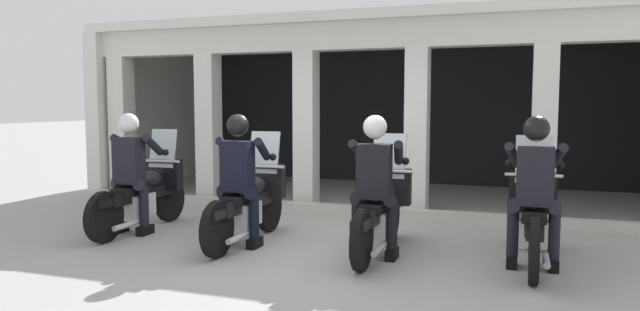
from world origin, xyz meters
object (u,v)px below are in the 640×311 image
motorcycle_far_right (533,216)px  police_officer_center_left (239,169)px  police_officer_far_left (131,163)px  police_officer_center_right (375,174)px  motorcycle_center_right (381,209)px  motorcycle_far_left (145,193)px  motorcycle_center_left (250,201)px  police_officer_far_right (535,179)px

motorcycle_far_right → police_officer_center_left: bearing=-178.9°
police_officer_far_left → police_officer_center_right: (3.30, -0.11, 0.00)m
police_officer_center_left → motorcycle_center_right: police_officer_center_left is taller
motorcycle_far_left → police_officer_far_left: (-0.00, -0.28, 0.44)m
motorcycle_center_left → motorcycle_far_right: (3.30, 0.16, 0.00)m
motorcycle_far_right → police_officer_far_right: (-0.00, -0.28, 0.44)m
police_officer_far_left → motorcycle_center_left: 1.71m
motorcycle_far_left → motorcycle_far_right: 4.95m
police_officer_center_left → motorcycle_center_right: bearing=5.7°
motorcycle_center_right → police_officer_center_right: bearing=-89.0°
police_officer_center_right → motorcycle_far_left: bearing=174.4°
motorcycle_center_left → police_officer_center_left: police_officer_center_left is taller
motorcycle_center_right → police_officer_far_right: size_ratio=1.29×
motorcycle_far_left → motorcycle_center_right: bearing=-1.3°
motorcycle_far_left → police_officer_far_right: bearing=-2.5°
motorcycle_far_left → police_officer_far_right: size_ratio=1.29×
motorcycle_far_left → police_officer_center_right: (3.30, -0.40, 0.44)m
police_officer_far_left → motorcycle_center_right: (3.30, 0.17, -0.44)m
motorcycle_far_right → police_officer_far_left: bearing=177.0°
police_officer_far_left → motorcycle_center_left: (1.65, 0.14, -0.44)m
motorcycle_center_left → police_officer_far_right: police_officer_far_right is taller
motorcycle_center_left → motorcycle_center_right: same height
motorcycle_far_right → motorcycle_center_right: bearing=177.9°
police_officer_far_right → motorcycle_far_right: bearing=83.3°
police_officer_center_left → motorcycle_center_right: size_ratio=0.78×
motorcycle_center_left → police_officer_center_right: size_ratio=1.29×
motorcycle_center_right → police_officer_center_left: bearing=-167.9°
motorcycle_center_right → police_officer_far_left: bearing=-175.8°
police_officer_center_right → police_officer_far_right: same height
police_officer_center_left → police_officer_far_right: size_ratio=1.00×
police_officer_center_left → motorcycle_far_right: 3.36m
motorcycle_far_left → motorcycle_center_right: same height
motorcycle_far_left → police_officer_far_left: size_ratio=1.29×
police_officer_far_left → motorcycle_far_left: bearing=90.4°
police_officer_far_left → police_officer_far_right: bearing=0.8°
police_officer_center_right → police_officer_far_left: bearing=179.3°
police_officer_center_left → motorcycle_far_right: bearing=2.5°
police_officer_far_left → police_officer_center_right: bearing=-1.3°
motorcycle_far_right → police_officer_center_right: bearing=-172.6°
motorcycle_far_left → police_officer_far_left: police_officer_far_left is taller
motorcycle_center_left → police_officer_far_left: bearing=179.7°
motorcycle_center_left → motorcycle_far_right: bearing=-2.4°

